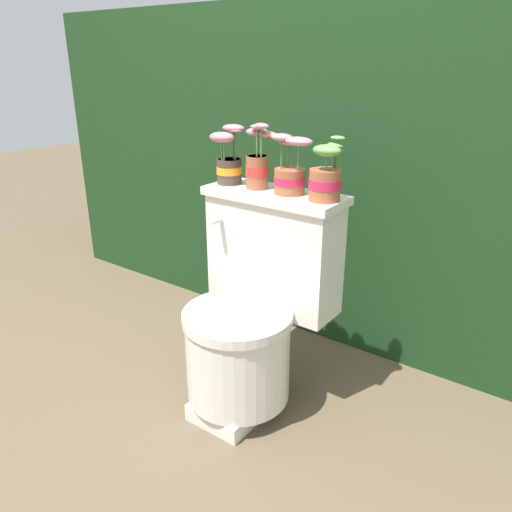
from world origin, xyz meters
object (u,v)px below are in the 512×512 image
(potted_plant_left, at_px, (228,158))
(potted_plant_midleft, at_px, (258,161))
(potted_plant_middle, at_px, (290,171))
(potted_plant_midright, at_px, (326,178))
(toilet, at_px, (253,311))

(potted_plant_left, relative_size, potted_plant_midleft, 0.93)
(potted_plant_left, distance_m, potted_plant_middle, 0.26)
(potted_plant_left, bearing_deg, potted_plant_middle, 2.94)
(potted_plant_left, height_order, potted_plant_midright, potted_plant_left)
(potted_plant_middle, bearing_deg, potted_plant_midleft, -179.55)
(toilet, distance_m, potted_plant_middle, 0.52)
(toilet, xyz_separation_m, potted_plant_midright, (0.20, 0.12, 0.50))
(potted_plant_midleft, xyz_separation_m, potted_plant_middle, (0.13, 0.00, -0.02))
(potted_plant_midleft, distance_m, potted_plant_middle, 0.14)
(toilet, distance_m, potted_plant_midright, 0.55)
(potted_plant_left, bearing_deg, potted_plant_midleft, 5.59)
(potted_plant_midleft, height_order, potted_plant_midright, potted_plant_midleft)
(potted_plant_left, relative_size, potted_plant_midright, 1.05)
(potted_plant_middle, distance_m, potted_plant_midright, 0.14)
(potted_plant_midleft, height_order, potted_plant_middle, potted_plant_midleft)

